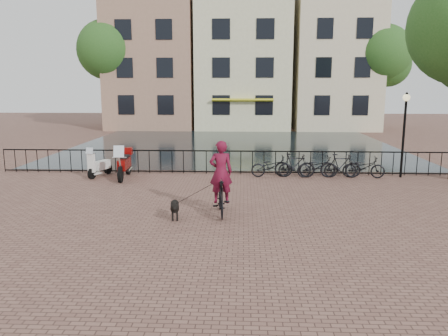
{
  "coord_description": "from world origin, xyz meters",
  "views": [
    {
      "loc": [
        0.62,
        -10.61,
        3.78
      ],
      "look_at": [
        0.0,
        3.0,
        1.2
      ],
      "focal_mm": 35.0,
      "sensor_mm": 36.0,
      "label": 1
    }
  ],
  "objects_px": {
    "scooter": "(100,161)",
    "dog": "(175,209)",
    "lamp_post": "(405,120)",
    "cyclist": "(221,182)",
    "motorcycle": "(124,160)"
  },
  "relations": [
    {
      "from": "dog",
      "to": "motorcycle",
      "type": "relative_size",
      "value": 0.42
    },
    {
      "from": "motorcycle",
      "to": "scooter",
      "type": "height_order",
      "value": "motorcycle"
    },
    {
      "from": "lamp_post",
      "to": "scooter",
      "type": "bearing_deg",
      "value": -178.09
    },
    {
      "from": "motorcycle",
      "to": "cyclist",
      "type": "bearing_deg",
      "value": -53.4
    },
    {
      "from": "cyclist",
      "to": "scooter",
      "type": "relative_size",
      "value": 1.73
    },
    {
      "from": "cyclist",
      "to": "motorcycle",
      "type": "relative_size",
      "value": 1.2
    },
    {
      "from": "motorcycle",
      "to": "scooter",
      "type": "relative_size",
      "value": 1.44
    },
    {
      "from": "dog",
      "to": "lamp_post",
      "type": "bearing_deg",
      "value": 26.98
    },
    {
      "from": "scooter",
      "to": "dog",
      "type": "bearing_deg",
      "value": -37.42
    },
    {
      "from": "scooter",
      "to": "cyclist",
      "type": "bearing_deg",
      "value": -27.08
    },
    {
      "from": "lamp_post",
      "to": "dog",
      "type": "xyz_separation_m",
      "value": [
        -8.54,
        -6.2,
        -2.08
      ]
    },
    {
      "from": "dog",
      "to": "motorcycle",
      "type": "distance_m",
      "value": 6.22
    },
    {
      "from": "cyclist",
      "to": "dog",
      "type": "bearing_deg",
      "value": 15.19
    },
    {
      "from": "motorcycle",
      "to": "scooter",
      "type": "distance_m",
      "value": 1.18
    },
    {
      "from": "cyclist",
      "to": "dog",
      "type": "relative_size",
      "value": 2.85
    }
  ]
}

